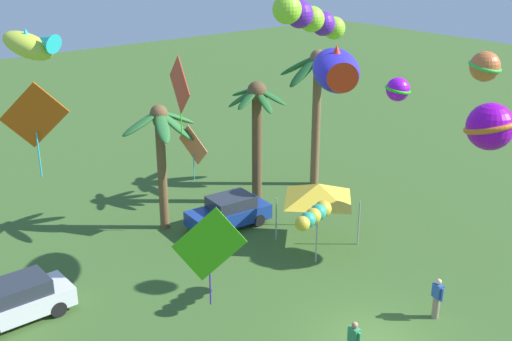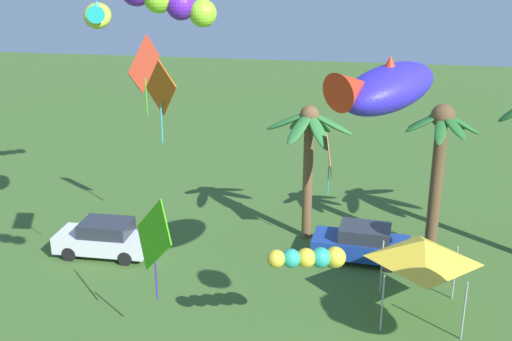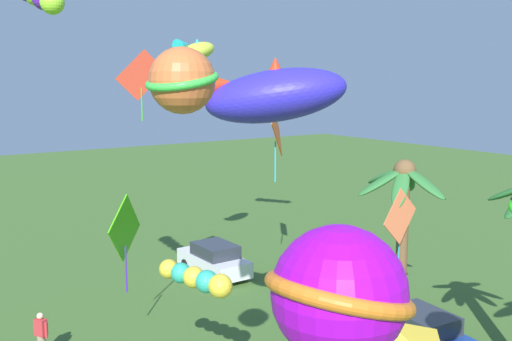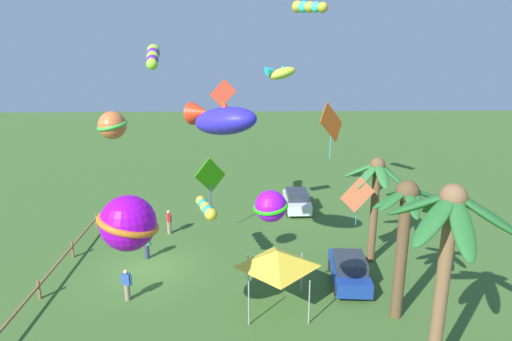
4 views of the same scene
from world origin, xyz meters
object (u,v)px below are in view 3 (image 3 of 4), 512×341
kite_ball_4 (182,81)px  kite_ball_6 (339,293)px  kite_fish_2 (266,93)px  parked_car_0 (214,260)px  spectator_2 (41,336)px  kite_diamond_8 (400,217)px  kite_diamond_0 (141,76)px  kite_fish_1 (195,50)px  kite_tube_5 (197,278)px  parked_car_1 (419,334)px  festival_tent (385,334)px  palm_tree_0 (403,201)px  kite_diamond_10 (275,127)px  kite_diamond_3 (125,230)px

kite_ball_4 → kite_ball_6: bearing=21.2°
kite_fish_2 → kite_ball_6: size_ratio=1.63×
parked_car_0 → spectator_2: (4.03, -8.69, 0.06)m
parked_car_0 → kite_diamond_8: kite_diamond_8 is taller
kite_diamond_0 → kite_fish_1: 4.82m
parked_car_0 → kite_tube_5: kite_tube_5 is taller
parked_car_1 → festival_tent: festival_tent is taller
spectator_2 → kite_tube_5: size_ratio=0.71×
parked_car_0 → kite_diamond_0: 10.46m
parked_car_1 → kite_fish_1: (-9.45, -2.84, 9.23)m
kite_diamond_0 → kite_fish_2: 6.82m
palm_tree_0 → kite_diamond_10: 6.59m
kite_diamond_3 → kite_diamond_10: size_ratio=0.91×
palm_tree_0 → kite_tube_5: bearing=-84.0°
palm_tree_0 → kite_diamond_10: (-6.01, -1.36, 2.33)m
spectator_2 → festival_tent: (8.60, 6.29, 1.65)m
kite_fish_2 → kite_tube_5: (-1.80, -0.96, -4.91)m
parked_car_1 → kite_diamond_10: size_ratio=1.08×
palm_tree_0 → kite_ball_6: 14.04m
kite_diamond_0 → kite_ball_6: bearing=-12.1°
spectator_2 → kite_diamond_0: kite_diamond_0 is taller
kite_ball_6 → parked_car_0: bearing=155.1°
kite_diamond_3 → kite_diamond_10: 8.61m
kite_diamond_3 → kite_ball_6: 12.64m
palm_tree_0 → parked_car_1: (2.45, -1.80, -3.73)m
kite_fish_1 → kite_ball_6: 17.32m
kite_ball_6 → kite_diamond_8: (-7.65, 9.78, -1.73)m
kite_diamond_0 → kite_fish_1: bearing=129.0°
palm_tree_0 → kite_diamond_10: kite_diamond_10 is taller
kite_diamond_10 → kite_diamond_8: bearing=1.2°
palm_tree_0 → kite_diamond_8: palm_tree_0 is taller
festival_tent → kite_ball_6: bearing=-52.8°
kite_ball_4 → kite_diamond_8: 12.77m
kite_diamond_0 → parked_car_1: bearing=45.0°
kite_diamond_10 → kite_ball_6: bearing=-33.4°
kite_fish_2 → kite_diamond_3: bearing=-170.7°
palm_tree_0 → kite_diamond_8: bearing=-52.1°
festival_tent → kite_diamond_8: bearing=129.0°
palm_tree_0 → kite_diamond_3: palm_tree_0 is taller
kite_fish_1 → kite_tube_5: kite_fish_1 is taller
kite_tube_5 → parked_car_1: bearing=78.3°
festival_tent → kite_diamond_0: size_ratio=1.22×
palm_tree_0 → parked_car_0: size_ratio=1.53×
kite_diamond_0 → kite_diamond_10: bearing=105.9°
kite_diamond_0 → festival_tent: bearing=17.3°
kite_diamond_0 → kite_fish_1: (-2.96, 3.66, 1.04)m
kite_ball_4 → kite_diamond_0: bearing=159.8°
kite_diamond_0 → kite_tube_5: kite_diamond_0 is taller
parked_car_1 → kite_ball_4: kite_ball_4 is taller
palm_tree_0 → festival_tent: palm_tree_0 is taller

